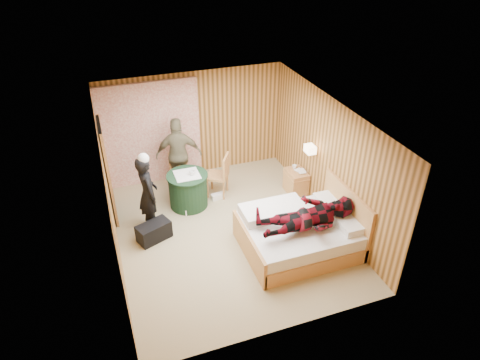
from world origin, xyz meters
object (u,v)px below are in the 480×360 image
object	(u,v)px
wall_lamp	(310,149)
duffel_bag	(154,232)
nightstand	(296,181)
chair_far	(180,168)
chair_near	(221,172)
bed	(300,233)
round_table	(188,190)
man_on_bed	(310,211)
man_at_table	(179,155)
woman_standing	(148,194)

from	to	relation	value
wall_lamp	duffel_bag	xyz separation A→B (m)	(-3.34, -0.17, -1.12)
wall_lamp	nightstand	bearing A→B (deg)	95.95
chair_far	duffel_bag	distance (m)	1.86
wall_lamp	nightstand	world-z (taller)	wall_lamp
wall_lamp	chair_near	world-z (taller)	wall_lamp
duffel_bag	bed	bearing A→B (deg)	-45.73
nightstand	wall_lamp	bearing A→B (deg)	-84.05
round_table	man_on_bed	size ratio (longest dim) A/B	0.49
man_at_table	bed	bearing A→B (deg)	132.12
wall_lamp	woman_standing	distance (m)	3.37
wall_lamp	man_on_bed	bearing A→B (deg)	-116.89
nightstand	man_at_table	distance (m)	2.67
man_on_bed	woman_standing	bearing A→B (deg)	145.26
duffel_bag	woman_standing	bearing A→B (deg)	65.25
wall_lamp	woman_standing	world-z (taller)	woman_standing
duffel_bag	woman_standing	world-z (taller)	woman_standing
duffel_bag	man_on_bed	world-z (taller)	man_on_bed
chair_near	man_on_bed	distance (m)	2.59
chair_near	woman_standing	distance (m)	1.80
woman_standing	round_table	bearing A→B (deg)	-67.46
nightstand	chair_far	size ratio (longest dim) A/B	0.60
bed	man_at_table	size ratio (longest dim) A/B	1.18
bed	chair_far	distance (m)	3.18
chair_near	chair_far	bearing A→B (deg)	-93.17
man_on_bed	man_at_table	bearing A→B (deg)	119.17
woman_standing	man_on_bed	world-z (taller)	man_on_bed
woman_standing	man_on_bed	xyz separation A→B (m)	(2.55, -1.77, 0.19)
chair_near	woman_standing	size ratio (longest dim) A/B	0.62
wall_lamp	nightstand	xyz separation A→B (m)	(-0.04, 0.41, -1.02)
bed	round_table	bearing A→B (deg)	128.97
round_table	man_at_table	bearing A→B (deg)	90.00
duffel_bag	man_at_table	size ratio (longest dim) A/B	0.37
bed	round_table	xyz separation A→B (m)	(-1.64, 2.02, 0.07)
round_table	woman_standing	bearing A→B (deg)	-151.29
woman_standing	bed	bearing A→B (deg)	-127.57
nightstand	duffel_bag	bearing A→B (deg)	-169.91
round_table	chair_near	size ratio (longest dim) A/B	0.88
chair_far	woman_standing	bearing A→B (deg)	-133.56
round_table	chair_far	distance (m)	0.70
wall_lamp	round_table	world-z (taller)	wall_lamp
nightstand	chair_far	xyz separation A→B (m)	(-2.40, 1.00, 0.26)
bed	round_table	size ratio (longest dim) A/B	2.34
woman_standing	duffel_bag	bearing A→B (deg)	170.94
chair_near	round_table	bearing A→B (deg)	-48.20
bed	nightstand	xyz separation A→B (m)	(0.76, 1.71, -0.04)
woman_standing	man_at_table	xyz separation A→B (m)	(0.88, 1.21, 0.07)
round_table	woman_standing	xyz separation A→B (m)	(-0.88, -0.48, 0.41)
chair_near	duffel_bag	distance (m)	2.03
wall_lamp	round_table	distance (m)	2.70
bed	woman_standing	distance (m)	2.99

